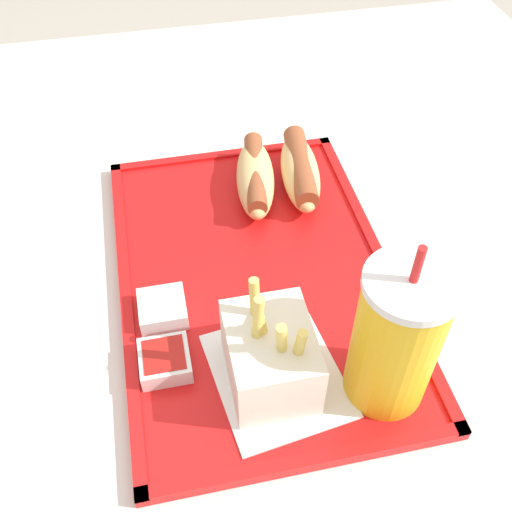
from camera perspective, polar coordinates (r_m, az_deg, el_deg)
The scene contains 10 objects.
ground_plane at distance 1.32m, azimuth 1.03°, elevation -22.71°, with size 8.00×8.00×0.00m, color #ADA393.
dining_table at distance 0.98m, azimuth 1.32°, elevation -15.23°, with size 1.16×1.10×0.74m.
food_tray at distance 0.65m, azimuth 0.00°, elevation -2.08°, with size 0.44×0.29×0.01m.
paper_napkin at distance 0.57m, azimuth 2.00°, elevation -11.25°, with size 0.15×0.13×0.00m.
soda_cup at distance 0.52m, azimuth 13.22°, elevation -7.63°, with size 0.08×0.08×0.18m.
hot_dog_far at distance 0.74m, azimuth 4.23°, elevation 8.14°, with size 0.15×0.06×0.04m.
hot_dog_near at distance 0.73m, azimuth -0.17°, elevation 7.54°, with size 0.15×0.07×0.04m.
fries_carton at distance 0.54m, azimuth 1.37°, elevation -9.51°, with size 0.09×0.08×0.12m.
sauce_cup_mayo at distance 0.61m, azimuth -8.90°, elevation -4.94°, with size 0.05×0.05×0.02m.
sauce_cup_ketchup at distance 0.57m, azimuth -8.68°, elevation -9.79°, with size 0.05×0.05×0.02m.
Camera 1 is at (0.44, -0.11, 1.24)m, focal length 42.00 mm.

